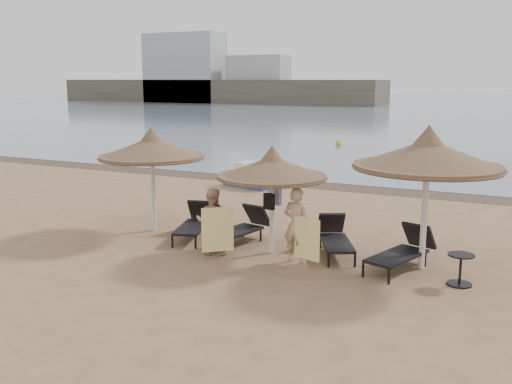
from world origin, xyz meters
TOP-DOWN VIEW (x-y plane):
  - ground at (0.00, 0.00)m, footprint 160.00×160.00m
  - sea at (0.00, 80.00)m, footprint 200.00×140.00m
  - wet_sand_strip at (0.00, 9.40)m, footprint 200.00×1.60m
  - far_shore at (-25.10, 77.82)m, footprint 150.00×54.80m
  - palapa_left at (-3.01, 0.97)m, footprint 2.89×2.89m
  - palapa_center at (0.76, 0.48)m, footprint 2.62×2.62m
  - palapa_right at (4.22, 0.86)m, footprint 3.20×3.20m
  - lounger_far_left at (-1.66, 0.91)m, footprint 1.19×2.08m
  - lounger_near_left at (-0.30, 0.92)m, footprint 1.08×2.13m
  - lounger_near_right at (2.13, 1.12)m, footprint 1.45×2.03m
  - lounger_far_right at (3.84, 0.71)m, footprint 1.28×2.16m
  - side_table at (5.10, 0.15)m, footprint 0.54×0.54m
  - person_left at (-0.49, -0.19)m, footprint 0.97×0.78m
  - person_right at (1.56, 0.07)m, footprint 0.98×0.67m
  - towel_left at (-0.14, -0.54)m, footprint 0.59×0.49m
  - towel_right at (1.91, -0.18)m, footprint 0.66×0.19m
  - bag_patterned at (0.76, 0.66)m, footprint 0.34×0.19m
  - bag_dark at (0.76, 0.32)m, footprint 0.28×0.12m
  - pedal_boat at (-3.50, 8.10)m, footprint 2.25×1.67m
  - buoy_left at (-4.64, 22.80)m, footprint 0.38×0.38m

SIDE VIEW (x-z plane):
  - ground at x=0.00m, z-range 0.00..0.00m
  - wet_sand_strip at x=0.00m, z-range 0.00..0.01m
  - sea at x=0.00m, z-range 0.00..0.03m
  - buoy_left at x=-4.64m, z-range 0.00..0.38m
  - side_table at x=5.10m, z-range -0.02..0.63m
  - pedal_boat at x=-3.50m, z-range -0.12..0.82m
  - lounger_near_right at x=2.13m, z-range -0.04..0.83m
  - lounger_far_left at x=-1.66m, z-range -0.04..0.84m
  - lounger_near_left at x=-0.30m, z-range -0.05..0.86m
  - lounger_far_right at x=3.84m, z-range -0.05..0.87m
  - towel_right at x=1.91m, z-range 0.18..1.14m
  - towel_left at x=-0.14m, z-range 0.20..1.24m
  - person_left at x=-0.49m, z-range 0.00..1.85m
  - person_right at x=1.56m, z-range 0.00..2.03m
  - bag_dark at x=0.76m, z-range 1.10..1.49m
  - bag_patterned at x=0.76m, z-range 1.16..1.57m
  - palapa_center at x=0.76m, z-range 0.77..3.37m
  - palapa_left at x=-3.01m, z-range 0.85..3.72m
  - palapa_right at x=4.22m, z-range 0.94..4.11m
  - far_shore at x=-25.10m, z-range -3.09..8.91m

